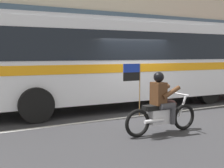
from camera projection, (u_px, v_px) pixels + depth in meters
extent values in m
plane|color=#2B2B2D|center=(134.00, 112.00, 9.79)|extent=(60.00, 60.00, 0.00)
cube|color=#B7B2A8|center=(80.00, 92.00, 14.27)|extent=(28.00, 3.80, 0.15)
cube|color=silver|center=(143.00, 115.00, 9.26)|extent=(26.60, 0.14, 0.01)
cube|color=#384C60|center=(67.00, 21.00, 15.51)|extent=(25.76, 0.10, 1.40)
cube|color=silver|center=(124.00, 61.00, 10.81)|extent=(11.86, 3.01, 2.70)
cube|color=black|center=(125.00, 47.00, 10.75)|extent=(10.92, 3.02, 0.96)
cube|color=orange|center=(124.00, 66.00, 10.83)|extent=(11.63, 3.04, 0.28)
cube|color=#BABCC3|center=(125.00, 24.00, 10.66)|extent=(11.62, 2.88, 0.16)
cylinder|color=black|center=(36.00, 105.00, 8.21)|extent=(1.04, 0.30, 1.04)
cylinder|color=black|center=(208.00, 91.00, 11.40)|extent=(1.04, 0.30, 1.04)
torus|color=black|center=(184.00, 117.00, 7.46)|extent=(0.69, 0.09, 0.69)
torus|color=black|center=(138.00, 123.00, 6.80)|extent=(0.69, 0.09, 0.69)
cube|color=silver|center=(160.00, 116.00, 7.10)|extent=(0.64, 0.28, 0.36)
ellipsoid|color=black|center=(168.00, 104.00, 7.18)|extent=(0.48, 0.28, 0.24)
cube|color=black|center=(154.00, 107.00, 6.98)|extent=(0.56, 0.26, 0.12)
cylinder|color=silver|center=(183.00, 106.00, 7.40)|extent=(0.28, 0.06, 0.58)
cylinder|color=silver|center=(180.00, 94.00, 7.33)|extent=(0.04, 0.64, 0.04)
cylinder|color=silver|center=(154.00, 121.00, 6.82)|extent=(0.55, 0.09, 0.09)
cube|color=#4C2D19|center=(158.00, 94.00, 7.00)|extent=(0.28, 0.36, 0.56)
sphere|color=black|center=(159.00, 77.00, 6.96)|extent=(0.26, 0.26, 0.26)
cylinder|color=#38383D|center=(158.00, 104.00, 7.26)|extent=(0.42, 0.15, 0.15)
cylinder|color=#38383D|center=(164.00, 112.00, 7.36)|extent=(0.13, 0.13, 0.46)
cylinder|color=#38383D|center=(167.00, 106.00, 6.94)|extent=(0.42, 0.15, 0.15)
cylinder|color=#38383D|center=(173.00, 115.00, 7.05)|extent=(0.13, 0.13, 0.46)
cylinder|color=#4C2D19|center=(161.00, 90.00, 7.28)|extent=(0.52, 0.11, 0.32)
cylinder|color=#4C2D19|center=(171.00, 92.00, 6.93)|extent=(0.52, 0.11, 0.32)
cylinder|color=olive|center=(140.00, 90.00, 6.73)|extent=(0.02, 0.02, 1.25)
cube|color=#1933A5|center=(132.00, 68.00, 6.57)|extent=(0.44, 0.02, 0.20)
cube|color=black|center=(132.00, 77.00, 6.59)|extent=(0.44, 0.02, 0.20)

